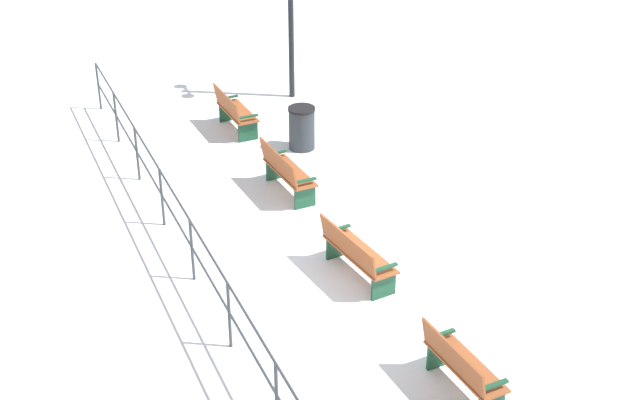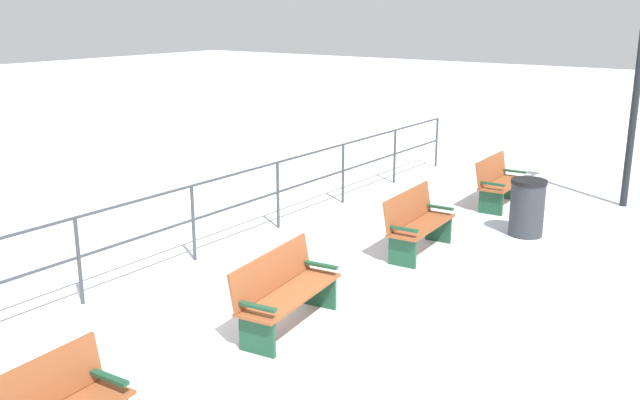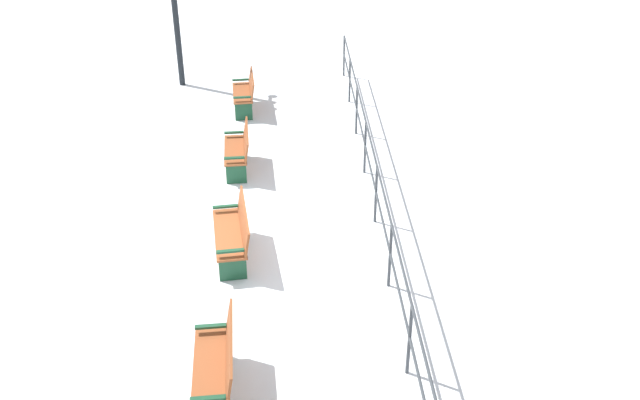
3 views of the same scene
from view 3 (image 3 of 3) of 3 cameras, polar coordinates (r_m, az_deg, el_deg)
ground_plane at (r=12.20m, az=-7.32°, el=-4.44°), size 80.00×80.00×0.00m
bench_nearest at (r=17.72m, az=-6.05°, el=8.64°), size 0.64×1.46×0.91m
bench_second at (r=14.77m, az=-6.56°, el=4.11°), size 0.61×1.47×0.89m
bench_third at (r=11.95m, az=-6.95°, el=-2.56°), size 0.75×1.68×0.90m
bench_fourth at (r=9.38m, az=-8.24°, el=-13.02°), size 0.64×1.56×0.95m
waterfront_railing at (r=11.83m, az=5.11°, el=-1.03°), size 0.05×17.78×1.16m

